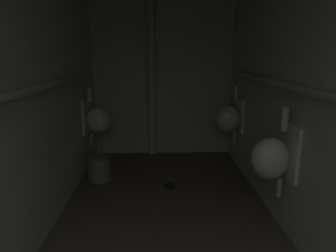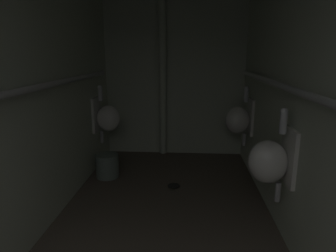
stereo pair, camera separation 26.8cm
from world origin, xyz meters
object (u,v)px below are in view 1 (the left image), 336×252
at_px(urinal_right_far, 229,118).
at_px(floor_drain, 169,185).
at_px(urinal_right_mid, 273,157).
at_px(standpipe_back_wall, 151,75).
at_px(urinal_left_mid, 97,119).
at_px(waste_bin, 100,168).

xyz_separation_m(urinal_right_far, floor_drain, (-0.79, -0.57, -0.66)).
bearing_deg(floor_drain, urinal_right_mid, -48.57).
bearing_deg(standpipe_back_wall, floor_drain, -78.67).
relative_size(urinal_left_mid, standpipe_back_wall, 0.33).
distance_m(urinal_left_mid, waste_bin, 0.64).
distance_m(urinal_right_far, waste_bin, 1.73).
height_order(urinal_left_mid, urinal_right_far, same).
bearing_deg(urinal_left_mid, urinal_right_far, 0.42).
bearing_deg(urinal_right_mid, standpipe_back_wall, 117.06).
xyz_separation_m(urinal_left_mid, urinal_right_mid, (1.69, -1.45, 0.00)).
bearing_deg(urinal_left_mid, waste_bin, -77.66).
relative_size(urinal_right_far, floor_drain, 5.39).
xyz_separation_m(urinal_right_far, waste_bin, (-1.61, -0.37, -0.52)).
xyz_separation_m(urinal_right_mid, urinal_right_far, (0.00, 1.47, 0.00)).
relative_size(urinal_right_far, standpipe_back_wall, 0.33).
relative_size(urinal_right_mid, floor_drain, 5.39).
height_order(urinal_right_far, waste_bin, urinal_right_far).
height_order(urinal_right_mid, waste_bin, urinal_right_mid).
xyz_separation_m(urinal_left_mid, urinal_right_far, (1.69, 0.01, 0.00)).
bearing_deg(floor_drain, urinal_right_far, 35.88).
height_order(standpipe_back_wall, waste_bin, standpipe_back_wall).
bearing_deg(waste_bin, floor_drain, -13.97).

